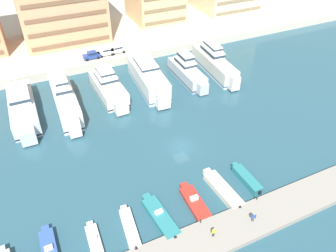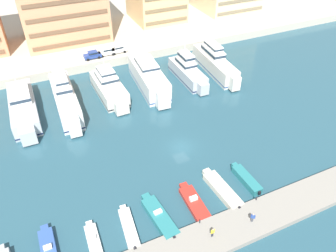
% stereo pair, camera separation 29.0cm
% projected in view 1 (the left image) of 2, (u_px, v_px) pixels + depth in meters
% --- Properties ---
extents(ground_plane, '(400.00, 400.00, 0.00)m').
position_uv_depth(ground_plane, '(181.00, 147.00, 56.65)').
color(ground_plane, '#285160').
extents(quay_promenade, '(180.00, 70.00, 2.09)m').
position_uv_depth(quay_promenade, '(85.00, 16.00, 104.82)').
color(quay_promenade, beige).
rests_on(quay_promenade, ground).
extents(pier_dock, '(120.00, 5.30, 0.84)m').
position_uv_depth(pier_dock, '(241.00, 225.00, 43.73)').
color(pier_dock, gray).
rests_on(pier_dock, ground).
extents(yacht_silver_far_left, '(4.89, 19.96, 6.72)m').
position_uv_depth(yacht_silver_far_left, '(22.00, 107.00, 62.90)').
color(yacht_silver_far_left, silver).
rests_on(yacht_silver_far_left, ground).
extents(yacht_white_left, '(4.29, 19.35, 8.86)m').
position_uv_depth(yacht_white_left, '(65.00, 99.00, 63.85)').
color(yacht_white_left, white).
rests_on(yacht_white_left, ground).
extents(yacht_ivory_mid_left, '(5.11, 15.91, 7.55)m').
position_uv_depth(yacht_ivory_mid_left, '(109.00, 87.00, 68.39)').
color(yacht_ivory_mid_left, silver).
rests_on(yacht_ivory_mid_left, ground).
extents(yacht_white_center_left, '(5.97, 19.36, 7.37)m').
position_uv_depth(yacht_white_center_left, '(148.00, 78.00, 71.01)').
color(yacht_white_center_left, white).
rests_on(yacht_white_center_left, ground).
extents(yacht_silver_center, '(3.92, 15.42, 7.77)m').
position_uv_depth(yacht_silver_center, '(187.00, 71.00, 73.84)').
color(yacht_silver_center, silver).
rests_on(yacht_silver_center, ground).
extents(yacht_ivory_center_right, '(4.76, 19.50, 8.29)m').
position_uv_depth(yacht_ivory_center_right, '(214.00, 62.00, 76.54)').
color(yacht_ivory_center_right, silver).
rests_on(yacht_ivory_center_right, ground).
extents(motorboat_white_mid_left, '(1.78, 6.70, 1.22)m').
position_uv_depth(motorboat_white_mid_left, '(95.00, 243.00, 41.61)').
color(motorboat_white_mid_left, white).
rests_on(motorboat_white_mid_left, ground).
extents(motorboat_white_center_left, '(2.17, 7.15, 1.37)m').
position_uv_depth(motorboat_white_center_left, '(130.00, 228.00, 43.25)').
color(motorboat_white_center_left, white).
rests_on(motorboat_white_center_left, ground).
extents(motorboat_teal_center, '(2.83, 8.46, 1.33)m').
position_uv_depth(motorboat_teal_center, '(160.00, 217.00, 44.70)').
color(motorboat_teal_center, teal).
rests_on(motorboat_teal_center, ground).
extents(motorboat_red_center_right, '(2.31, 7.52, 1.32)m').
position_uv_depth(motorboat_red_center_right, '(195.00, 202.00, 46.75)').
color(motorboat_red_center_right, red).
rests_on(motorboat_red_center_right, ground).
extents(motorboat_cream_mid_right, '(2.61, 8.65, 1.35)m').
position_uv_depth(motorboat_cream_mid_right, '(222.00, 189.00, 48.56)').
color(motorboat_cream_mid_right, beige).
rests_on(motorboat_cream_mid_right, ground).
extents(motorboat_teal_right, '(1.71, 6.76, 1.07)m').
position_uv_depth(motorboat_teal_right, '(246.00, 179.00, 50.16)').
color(motorboat_teal_right, teal).
rests_on(motorboat_teal_right, ground).
extents(car_blue_far_left, '(4.12, 1.96, 1.80)m').
position_uv_depth(car_blue_far_left, '(92.00, 55.00, 78.16)').
color(car_blue_far_left, '#28428E').
rests_on(car_blue_far_left, quay_promenade).
extents(car_white_left, '(4.13, 1.98, 1.80)m').
position_uv_depth(car_white_left, '(106.00, 52.00, 79.61)').
color(car_white_left, white).
rests_on(car_white_left, quay_promenade).
extents(car_white_mid_left, '(4.18, 2.09, 1.80)m').
position_uv_depth(car_white_mid_left, '(117.00, 49.00, 80.68)').
color(car_white_mid_left, white).
rests_on(car_white_mid_left, quay_promenade).
extents(pedestrian_near_edge, '(0.52, 0.44, 1.62)m').
position_uv_depth(pedestrian_near_edge, '(254.00, 217.00, 43.12)').
color(pedestrian_near_edge, '#4C515B').
rests_on(pedestrian_near_edge, pier_dock).
extents(pedestrian_mid_deck, '(0.61, 0.24, 1.58)m').
position_uv_depth(pedestrian_mid_deck, '(214.00, 232.00, 41.35)').
color(pedestrian_mid_deck, '#282D3D').
rests_on(pedestrian_mid_deck, pier_dock).
extents(bollard_west, '(0.20, 0.20, 0.61)m').
position_uv_depth(bollard_west, '(136.00, 248.00, 40.26)').
color(bollard_west, '#2D2D33').
rests_on(bollard_west, pier_dock).
extents(bollard_west_mid, '(0.20, 0.20, 0.61)m').
position_uv_depth(bollard_west_mid, '(201.00, 221.00, 43.33)').
color(bollard_west_mid, '#2D2D33').
rests_on(bollard_west_mid, pier_dock).
extents(bollard_east_mid, '(0.20, 0.20, 0.61)m').
position_uv_depth(bollard_east_mid, '(257.00, 198.00, 46.40)').
color(bollard_east_mid, '#2D2D33').
rests_on(bollard_east_mid, pier_dock).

